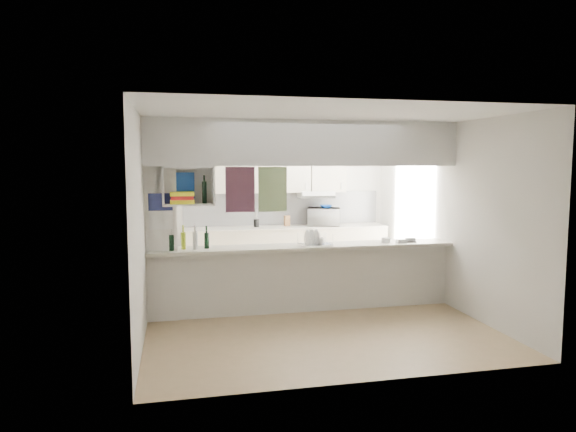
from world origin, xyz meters
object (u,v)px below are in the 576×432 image
object	(u,v)px
bowl	(326,207)
wine_bottles	(189,241)
microwave	(324,217)
dish_rack	(315,239)

from	to	relation	value
bowl	wine_bottles	xyz separation A→B (m)	(-2.47, -2.12, -0.23)
bowl	wine_bottles	world-z (taller)	bowl
microwave	bowl	xyz separation A→B (m)	(0.03, -0.02, 0.19)
wine_bottles	microwave	bearing A→B (deg)	41.32
bowl	wine_bottles	distance (m)	3.27
microwave	dish_rack	xyz separation A→B (m)	(-0.75, -2.13, -0.07)
dish_rack	wine_bottles	xyz separation A→B (m)	(-1.69, -0.01, 0.03)
microwave	bowl	world-z (taller)	bowl
microwave	wine_bottles	xyz separation A→B (m)	(-2.44, -2.15, -0.04)
bowl	dish_rack	size ratio (longest dim) A/B	0.50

